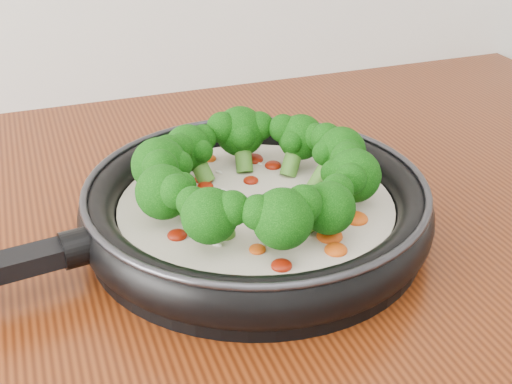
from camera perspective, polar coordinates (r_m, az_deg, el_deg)
name	(u,v)px	position (r m, az deg, el deg)	size (l,w,h in m)	color
skillet	(253,201)	(0.69, -0.26, -0.81)	(0.59, 0.41, 0.11)	black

